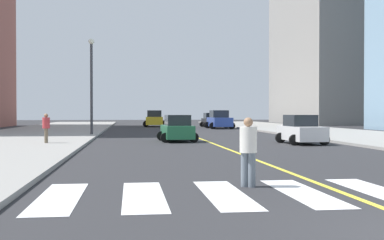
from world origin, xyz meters
The scene contains 11 objects.
crosswalk_paint centered at (0.00, 4.00, 0.01)m, with size 13.50×4.00×0.01m.
lane_divider_paint centered at (0.00, 40.00, 0.01)m, with size 0.16×80.00×0.01m, color yellow.
parking_garage_concrete centered at (29.17, 68.39, 11.73)m, with size 18.00×24.00×23.45m, color gray.
car_yellow_nearest centered at (-1.77, 55.40, 0.96)m, with size 3.01×4.68×2.05m.
car_white_second centered at (5.01, 20.67, 0.78)m, with size 2.42×3.81×1.68m.
car_green_third centered at (-1.89, 23.80, 0.78)m, with size 2.43×3.79×1.66m.
car_blue_fourth centered at (5.00, 47.03, 0.95)m, with size 2.93×4.61×2.03m.
car_black_fifth centered at (5.01, 52.83, 0.81)m, with size 2.50×3.93×1.73m.
pedestrian_crossing centered at (-1.91, 5.01, 0.94)m, with size 0.42×0.42×1.71m.
pedestrian_walking_west centered at (-9.35, 20.96, 1.04)m, with size 0.40×0.40×1.61m.
street_lamp centered at (-7.72, 31.66, 4.47)m, with size 0.44×0.44×7.30m.
Camera 1 is at (-4.78, -6.82, 1.84)m, focal length 46.29 mm.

